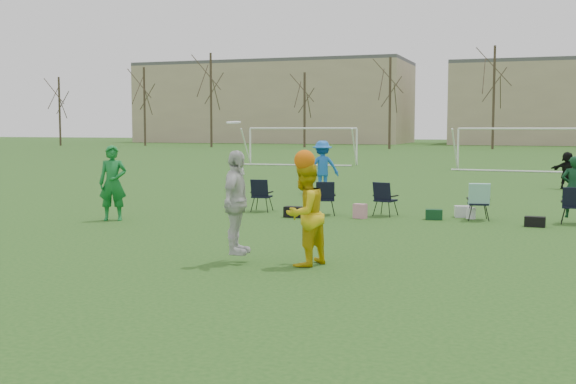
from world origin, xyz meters
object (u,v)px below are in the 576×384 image
at_px(fielder_blue, 322,167).
at_px(goal_mid, 522,137).
at_px(goal_left, 303,135).
at_px(center_contest, 274,208).
at_px(fielder_black, 567,170).
at_px(fielder_green_near, 113,183).

bearing_deg(fielder_blue, goal_mid, -139.70).
bearing_deg(goal_mid, goal_left, 175.87).
distance_m(center_contest, goal_left, 35.18).
relative_size(fielder_black, center_contest, 0.58).
distance_m(fielder_blue, goal_mid, 18.96).
xyz_separation_m(fielder_blue, fielder_black, (8.84, 5.07, -0.24)).
xyz_separation_m(fielder_green_near, fielder_blue, (3.05, 9.49, -0.02)).
bearing_deg(fielder_green_near, goal_left, 76.01).
xyz_separation_m(fielder_black, goal_left, (-16.06, 14.61, 1.17)).
xyz_separation_m(center_contest, goal_left, (-10.43, 33.58, 0.87)).
bearing_deg(fielder_black, goal_left, -22.05).
bearing_deg(fielder_black, fielder_blue, 50.09).
distance_m(fielder_black, center_contest, 19.79).
xyz_separation_m(fielder_black, center_contest, (-5.63, -18.97, 0.29)).
distance_m(fielder_blue, center_contest, 14.27).
relative_size(fielder_black, goal_mid, 0.20).
height_order(center_contest, goal_left, center_contest).
distance_m(fielder_black, goal_mid, 12.83).
height_order(fielder_blue, goal_left, goal_left).
relative_size(goal_left, goal_mid, 1.00).
bearing_deg(center_contest, fielder_green_near, 144.81).
bearing_deg(fielder_black, goal_mid, -60.48).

